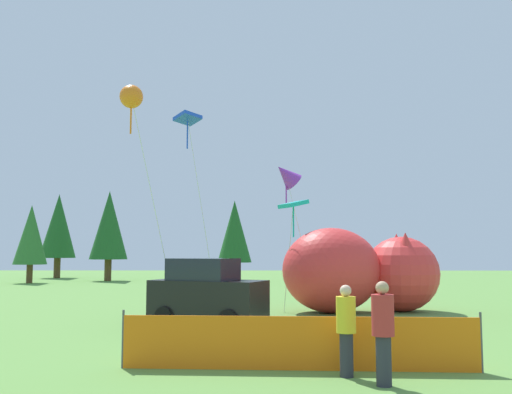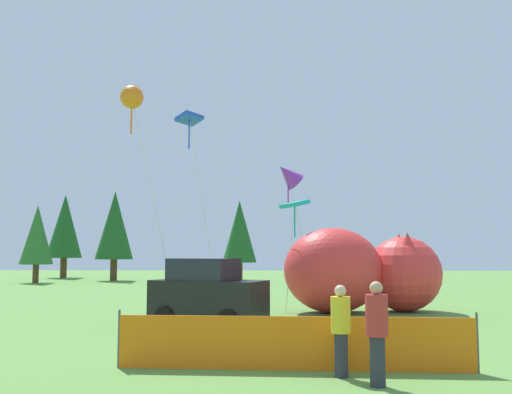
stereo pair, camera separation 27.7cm
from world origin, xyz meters
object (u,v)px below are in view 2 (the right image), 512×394
(kite_orange_flower, at_px, (132,98))
(inflatable_cat, at_px, (358,273))
(folding_chair, at_px, (387,328))
(kite_purple_delta, at_px, (288,175))
(parked_car, at_px, (207,292))
(spectator_in_black_shirt, at_px, (341,327))
(kite_blue_box, at_px, (190,122))
(spectator_in_grey_shirt, at_px, (377,329))
(kite_teal_diamond, at_px, (295,206))

(kite_orange_flower, bearing_deg, inflatable_cat, 27.94)
(folding_chair, distance_m, kite_purple_delta, 11.56)
(parked_car, xyz_separation_m, kite_purple_delta, (2.91, 5.41, 4.73))
(parked_car, xyz_separation_m, spectator_in_black_shirt, (3.55, -7.89, -0.11))
(kite_blue_box, bearing_deg, spectator_in_grey_shirt, -67.14)
(inflatable_cat, bearing_deg, spectator_in_black_shirt, -111.14)
(inflatable_cat, distance_m, spectator_in_grey_shirt, 12.89)
(folding_chair, height_order, inflatable_cat, inflatable_cat)
(inflatable_cat, bearing_deg, folding_chair, -104.86)
(folding_chair, distance_m, kite_blue_box, 13.08)
(inflatable_cat, distance_m, spectator_in_black_shirt, 12.22)
(parked_car, height_order, kite_purple_delta, kite_purple_delta)
(inflatable_cat, relative_size, spectator_in_black_shirt, 3.79)
(parked_car, relative_size, kite_teal_diamond, 0.92)
(kite_purple_delta, distance_m, kite_teal_diamond, 2.87)
(spectator_in_black_shirt, distance_m, spectator_in_grey_shirt, 0.96)
(parked_car, distance_m, spectator_in_black_shirt, 8.65)
(folding_chair, distance_m, kite_orange_flower, 11.42)
(parked_car, distance_m, spectator_in_grey_shirt, 9.59)
(folding_chair, bearing_deg, kite_purple_delta, 132.96)
(kite_teal_diamond, bearing_deg, folding_chair, -75.19)
(spectator_in_black_shirt, relative_size, kite_teal_diamond, 0.40)
(folding_chair, relative_size, inflatable_cat, 0.13)
(spectator_in_grey_shirt, relative_size, kite_purple_delta, 0.29)
(kite_blue_box, bearing_deg, spectator_in_black_shirt, -68.15)
(kite_orange_flower, height_order, kite_teal_diamond, kite_orange_flower)
(parked_car, relative_size, inflatable_cat, 0.61)
(parked_car, height_order, spectator_in_black_shirt, parked_car)
(folding_chair, distance_m, spectator_in_black_shirt, 3.63)
(kite_orange_flower, bearing_deg, kite_blue_box, 72.73)
(kite_blue_box, bearing_deg, inflatable_cat, 0.19)
(spectator_in_black_shirt, bearing_deg, parked_car, 114.22)
(spectator_in_grey_shirt, bearing_deg, kite_purple_delta, 94.91)
(parked_car, height_order, spectator_in_grey_shirt, parked_car)
(inflatable_cat, xyz_separation_m, kite_blue_box, (-6.97, -0.02, 6.31))
(parked_car, relative_size, spectator_in_black_shirt, 2.31)
(spectator_in_grey_shirt, distance_m, kite_orange_flower, 12.66)
(kite_orange_flower, xyz_separation_m, kite_purple_delta, (5.54, 5.70, -1.91))
(inflatable_cat, bearing_deg, kite_purple_delta, 144.38)
(folding_chair, relative_size, kite_orange_flower, 0.11)
(kite_teal_diamond, bearing_deg, kite_blue_box, 165.80)
(kite_blue_box, height_order, kite_teal_diamond, kite_blue_box)
(inflatable_cat, height_order, kite_orange_flower, kite_orange_flower)
(folding_chair, height_order, kite_blue_box, kite_blue_box)
(spectator_in_black_shirt, height_order, spectator_in_grey_shirt, spectator_in_grey_shirt)
(inflatable_cat, distance_m, kite_purple_delta, 5.23)
(inflatable_cat, distance_m, kite_teal_diamond, 3.91)
(folding_chair, xyz_separation_m, spectator_in_black_shirt, (-1.56, -3.25, 0.45))
(parked_car, bearing_deg, spectator_in_black_shirt, -43.23)
(folding_chair, bearing_deg, parked_car, 168.37)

